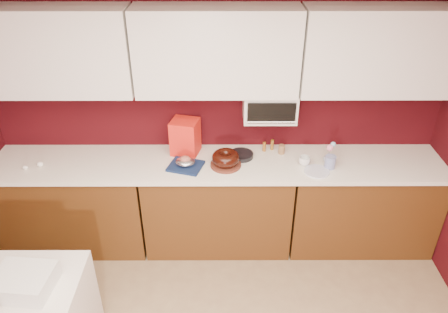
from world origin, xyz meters
The scene contains 31 objects.
ceiling centered at (0.00, 0.00, 2.50)m, with size 4.00×4.50×0.02m, color white.
wall_back centered at (0.00, 2.25, 1.25)m, with size 4.00×0.02×2.50m, color #39070C.
base_cabinet_left centered at (-1.33, 1.94, 0.43)m, with size 1.31×0.58×0.86m, color #522E10.
base_cabinet_center centered at (0.00, 1.94, 0.43)m, with size 1.31×0.58×0.86m, color #522E10.
base_cabinet_right centered at (1.33, 1.94, 0.43)m, with size 1.31×0.58×0.86m, color #522E10.
countertop centered at (0.00, 1.94, 0.88)m, with size 4.00×0.62×0.04m, color white.
upper_cabinet_left centered at (-1.33, 2.08, 1.85)m, with size 1.31×0.33×0.70m, color white.
upper_cabinet_center centered at (0.00, 2.08, 1.85)m, with size 1.31×0.33×0.70m, color white.
upper_cabinet_right centered at (1.33, 2.08, 1.85)m, with size 1.31×0.33×0.70m, color white.
toaster_oven centered at (0.45, 2.10, 1.38)m, with size 0.45×0.30×0.25m, color white.
toaster_oven_door centered at (0.45, 1.94, 1.38)m, with size 0.40×0.02×0.18m, color black.
toaster_oven_handle centered at (0.45, 1.93, 1.30)m, with size 0.02×0.02×0.42m, color silver.
cake_base centered at (0.07, 1.88, 0.91)m, with size 0.27×0.27×0.02m, color #5A271B.
bundt_cake centered at (0.07, 1.88, 0.98)m, with size 0.24×0.24×0.10m, color black.
navy_towel centered at (-0.27, 1.86, 0.91)m, with size 0.28×0.24×0.02m, color #122146.
foil_ham_nest centered at (-0.27, 1.86, 0.96)m, with size 0.17×0.14×0.06m, color silver.
roasted_ham centered at (-0.27, 1.86, 0.98)m, with size 0.09×0.08×0.06m, color #AB604E.
pandoro_box centered at (-0.29, 2.12, 1.06)m, with size 0.23×0.21×0.32m, color red.
dark_pan centered at (0.21, 2.03, 0.92)m, with size 0.22×0.22×0.04m, color black.
coffee_mug centered at (0.76, 1.90, 0.95)m, with size 0.09×0.09×0.10m, color white.
blue_jar centered at (0.97, 1.85, 0.96)m, with size 0.09×0.09×0.11m, color navy.
flower_vase centered at (0.97, 1.94, 0.95)m, with size 0.07×0.07×0.11m, color #AFB4C6.
flower_pink centered at (0.97, 1.94, 1.05)m, with size 0.06×0.06×0.06m, color pink.
flower_blue centered at (1.00, 1.96, 1.07)m, with size 0.05×0.05×0.05m, color #88BED9.
china_plate centered at (0.85, 1.78, 0.91)m, with size 0.22×0.22×0.01m, color silver.
amber_bottle centered at (0.43, 2.13, 0.94)m, with size 0.03×0.03×0.09m, color brown.
paper_cup centered at (0.58, 2.09, 0.94)m, with size 0.06×0.06×0.09m, color brown.
egg_left centered at (-1.65, 1.83, 0.92)m, with size 0.05×0.04×0.04m, color white.
egg_right centered at (-1.53, 1.88, 0.92)m, with size 0.06×0.05×0.05m, color white.
newspaper_stack centered at (-1.22, 0.65, 0.81)m, with size 0.36×0.30×0.13m, color silver.
amber_bottle_tall centered at (0.50, 2.16, 0.95)m, with size 0.03×0.03×0.10m, color brown.
Camera 1 is at (0.05, -1.31, 2.95)m, focal length 35.00 mm.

